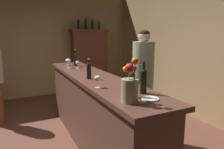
{
  "coord_description": "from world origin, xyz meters",
  "views": [
    {
      "loc": [
        -0.51,
        -2.73,
        1.65
      ],
      "look_at": [
        0.78,
        -0.12,
        1.08
      ],
      "focal_mm": 33.09,
      "sensor_mm": 36.0,
      "label": 1
    }
  ],
  "objects_px": {
    "display_bottle_left": "(79,24)",
    "display_bottle_center": "(92,24)",
    "wine_glass_mid": "(68,61)",
    "wine_bottle_syrah": "(75,59)",
    "flower_arrangement": "(130,87)",
    "display_bottle_midleft": "(86,24)",
    "wine_bottle_riesling": "(131,83)",
    "wine_glass_rear": "(77,63)",
    "bar_counter": "(94,111)",
    "display_bottle_midright": "(99,25)",
    "wine_bottle_rose": "(89,70)",
    "bartender": "(143,82)",
    "wine_bottle_malbec": "(143,80)",
    "cheese_plate": "(150,99)",
    "display_cabinet": "(90,60)",
    "wine_glass_front": "(98,79)",
    "wine_glass_spare": "(67,61)"
  },
  "relations": [
    {
      "from": "bartender",
      "to": "display_bottle_midright",
      "type": "bearing_deg",
      "value": -113.61
    },
    {
      "from": "wine_glass_front",
      "to": "display_bottle_center",
      "type": "distance_m",
      "value": 3.77
    },
    {
      "from": "wine_glass_rear",
      "to": "display_bottle_midleft",
      "type": "relative_size",
      "value": 0.37
    },
    {
      "from": "display_bottle_left",
      "to": "wine_bottle_syrah",
      "type": "bearing_deg",
      "value": -109.71
    },
    {
      "from": "display_bottle_midright",
      "to": "display_bottle_left",
      "type": "bearing_deg",
      "value": 180.0
    },
    {
      "from": "wine_bottle_syrah",
      "to": "display_bottle_midright",
      "type": "xyz_separation_m",
      "value": [
        1.23,
        1.78,
        0.71
      ]
    },
    {
      "from": "display_cabinet",
      "to": "wine_glass_mid",
      "type": "relative_size",
      "value": 10.98
    },
    {
      "from": "wine_glass_front",
      "to": "bar_counter",
      "type": "bearing_deg",
      "value": 72.86
    },
    {
      "from": "flower_arrangement",
      "to": "wine_bottle_malbec",
      "type": "bearing_deg",
      "value": 34.42
    },
    {
      "from": "wine_bottle_rose",
      "to": "wine_bottle_syrah",
      "type": "relative_size",
      "value": 0.88
    },
    {
      "from": "bar_counter",
      "to": "wine_glass_mid",
      "type": "xyz_separation_m",
      "value": [
        -0.13,
        0.86,
        0.65
      ]
    },
    {
      "from": "wine_glass_mid",
      "to": "display_bottle_left",
      "type": "distance_m",
      "value": 2.25
    },
    {
      "from": "wine_bottle_syrah",
      "to": "wine_glass_front",
      "type": "bearing_deg",
      "value": -98.2
    },
    {
      "from": "wine_glass_spare",
      "to": "bar_counter",
      "type": "bearing_deg",
      "value": -85.52
    },
    {
      "from": "display_bottle_left",
      "to": "display_bottle_midright",
      "type": "bearing_deg",
      "value": 0.0
    },
    {
      "from": "display_bottle_left",
      "to": "display_bottle_midleft",
      "type": "xyz_separation_m",
      "value": [
        0.2,
        0.0,
        0.02
      ]
    },
    {
      "from": "wine_bottle_malbec",
      "to": "display_bottle_midleft",
      "type": "relative_size",
      "value": 0.94
    },
    {
      "from": "wine_bottle_rose",
      "to": "display_bottle_left",
      "type": "bearing_deg",
      "value": 74.87
    },
    {
      "from": "display_bottle_center",
      "to": "bar_counter",
      "type": "bearing_deg",
      "value": -110.84
    },
    {
      "from": "display_bottle_left",
      "to": "display_bottle_center",
      "type": "height_order",
      "value": "display_bottle_center"
    },
    {
      "from": "wine_glass_rear",
      "to": "cheese_plate",
      "type": "xyz_separation_m",
      "value": [
        0.07,
        -2.01,
        -0.08
      ]
    },
    {
      "from": "display_bottle_midleft",
      "to": "wine_glass_front",
      "type": "bearing_deg",
      "value": -107.36
    },
    {
      "from": "wine_bottle_rose",
      "to": "cheese_plate",
      "type": "xyz_separation_m",
      "value": [
        0.19,
        -1.08,
        -0.12
      ]
    },
    {
      "from": "bar_counter",
      "to": "display_bottle_center",
      "type": "relative_size",
      "value": 10.07
    },
    {
      "from": "wine_bottle_syrah",
      "to": "wine_glass_spare",
      "type": "distance_m",
      "value": 0.16
    },
    {
      "from": "wine_bottle_syrah",
      "to": "flower_arrangement",
      "type": "height_order",
      "value": "flower_arrangement"
    },
    {
      "from": "bar_counter",
      "to": "wine_bottle_riesling",
      "type": "xyz_separation_m",
      "value": [
        -0.05,
        -1.1,
        0.67
      ]
    },
    {
      "from": "wine_glass_mid",
      "to": "display_bottle_center",
      "type": "distance_m",
      "value": 2.42
    },
    {
      "from": "display_cabinet",
      "to": "wine_bottle_malbec",
      "type": "height_order",
      "value": "display_cabinet"
    },
    {
      "from": "bar_counter",
      "to": "wine_glass_front",
      "type": "distance_m",
      "value": 0.92
    },
    {
      "from": "wine_bottle_syrah",
      "to": "display_bottle_midright",
      "type": "height_order",
      "value": "display_bottle_midright"
    },
    {
      "from": "wine_bottle_rose",
      "to": "display_cabinet",
      "type": "bearing_deg",
      "value": 69.86
    },
    {
      "from": "cheese_plate",
      "to": "flower_arrangement",
      "type": "bearing_deg",
      "value": 177.23
    },
    {
      "from": "flower_arrangement",
      "to": "display_bottle_center",
      "type": "bearing_deg",
      "value": 73.31
    },
    {
      "from": "wine_bottle_rose",
      "to": "bartender",
      "type": "bearing_deg",
      "value": -2.53
    },
    {
      "from": "wine_bottle_riesling",
      "to": "wine_glass_rear",
      "type": "xyz_separation_m",
      "value": [
        0.05,
        1.87,
        -0.05
      ]
    },
    {
      "from": "display_bottle_center",
      "to": "wine_bottle_riesling",
      "type": "bearing_deg",
      "value": -105.93
    },
    {
      "from": "flower_arrangement",
      "to": "wine_bottle_riesling",
      "type": "bearing_deg",
      "value": 53.81
    },
    {
      "from": "wine_bottle_syrah",
      "to": "flower_arrangement",
      "type": "distance_m",
      "value": 2.28
    },
    {
      "from": "display_bottle_midright",
      "to": "cheese_plate",
      "type": "bearing_deg",
      "value": -106.55
    },
    {
      "from": "wine_bottle_riesling",
      "to": "display_bottle_center",
      "type": "xyz_separation_m",
      "value": [
        1.12,
        3.93,
        0.72
      ]
    },
    {
      "from": "cheese_plate",
      "to": "wine_bottle_riesling",
      "type": "bearing_deg",
      "value": 129.7
    },
    {
      "from": "display_cabinet",
      "to": "wine_bottle_riesling",
      "type": "xyz_separation_m",
      "value": [
        -1.02,
        -3.93,
        0.28
      ]
    },
    {
      "from": "wine_bottle_syrah",
      "to": "display_bottle_left",
      "type": "bearing_deg",
      "value": 70.29
    },
    {
      "from": "bartender",
      "to": "wine_glass_rear",
      "type": "bearing_deg",
      "value": -66.81
    },
    {
      "from": "flower_arrangement",
      "to": "bartender",
      "type": "relative_size",
      "value": 0.23
    },
    {
      "from": "cheese_plate",
      "to": "wine_bottle_malbec",
      "type": "bearing_deg",
      "value": 74.27
    },
    {
      "from": "display_bottle_left",
      "to": "display_bottle_center",
      "type": "bearing_deg",
      "value": 0.0
    },
    {
      "from": "wine_glass_mid",
      "to": "wine_glass_rear",
      "type": "distance_m",
      "value": 0.16
    },
    {
      "from": "wine_glass_rear",
      "to": "wine_bottle_malbec",
      "type": "bearing_deg",
      "value": -86.1
    }
  ]
}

